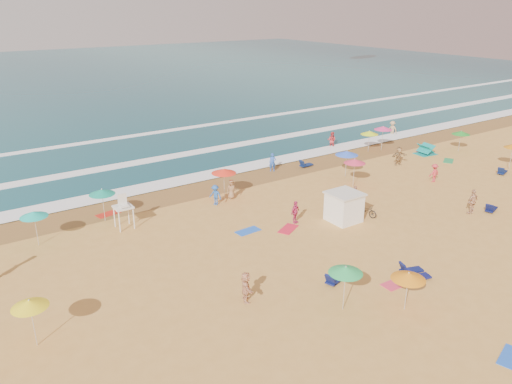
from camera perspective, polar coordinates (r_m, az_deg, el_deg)
ground at (r=34.43m, az=9.58°, el=-4.34°), size 220.00×220.00×0.00m
ocean at (r=109.42m, az=-22.74°, el=11.70°), size 220.00×140.00×0.18m
wet_sand at (r=43.55m, az=-1.71°, el=1.43°), size 220.00×220.00×0.00m
surf_foam at (r=50.84m, az=-7.08°, el=4.27°), size 200.00×18.70×0.05m
cabana at (r=35.57m, az=10.02°, el=-1.76°), size 2.00×2.00×2.00m
cabana_roof at (r=35.18m, az=10.12°, el=-0.17°), size 2.20×2.20×0.12m
bicycle at (r=36.86m, az=12.43°, el=-2.03°), size 1.02×1.84×0.92m
lifeguard_stand at (r=35.07m, az=-14.88°, el=-2.41°), size 1.20×1.20×2.10m
beach_umbrellas at (r=34.66m, az=7.02°, el=-0.10°), size 47.81×28.68×0.79m
loungers at (r=35.36m, az=17.42°, el=-4.05°), size 46.94×20.13×0.34m
towels at (r=33.35m, az=13.24°, el=-5.47°), size 40.97×28.55×0.03m
popup_tents at (r=47.34m, az=23.55°, el=2.02°), size 8.36×16.75×1.20m
beachgoers at (r=38.41m, az=6.80°, el=-0.15°), size 51.30×27.12×2.15m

